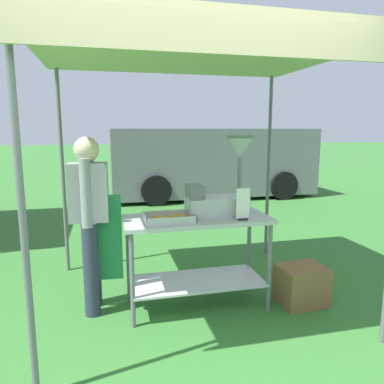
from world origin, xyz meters
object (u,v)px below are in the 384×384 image
object	(u,v)px
donut_fryer	(221,189)
supply_crate	(301,285)
menu_sign	(243,206)
van_grey	(210,161)
donut_cart	(197,242)
vendor	(90,216)
stall_canopy	(195,58)
donut_tray	(169,219)

from	to	relation	value
donut_fryer	supply_crate	world-z (taller)	donut_fryer
menu_sign	van_grey	world-z (taller)	van_grey
donut_cart	van_grey	xyz separation A→B (m)	(1.80, 5.69, 0.24)
menu_sign	donut_fryer	bearing A→B (deg)	122.72
menu_sign	vendor	bearing A→B (deg)	165.35
donut_fryer	vendor	bearing A→B (deg)	173.46
supply_crate	van_grey	bearing A→B (deg)	82.19
menu_sign	van_grey	bearing A→B (deg)	76.33
supply_crate	van_grey	xyz separation A→B (m)	(0.81, 5.88, 0.69)
stall_canopy	donut_cart	bearing A→B (deg)	-90.00
donut_tray	supply_crate	distance (m)	1.46
vendor	menu_sign	bearing A→B (deg)	-14.65
menu_sign	vendor	xyz separation A→B (m)	(-1.33, 0.35, -0.09)
stall_canopy	menu_sign	bearing A→B (deg)	-37.60
donut_cart	donut_fryer	distance (m)	0.55
vendor	supply_crate	distance (m)	2.11
stall_canopy	donut_tray	size ratio (longest dim) A/B	6.32
van_grey	menu_sign	bearing A→B (deg)	-103.67
stall_canopy	van_grey	xyz separation A→B (m)	(1.80, 5.59, -1.42)
donut_cart	supply_crate	size ratio (longest dim) A/B	2.93
stall_canopy	van_grey	world-z (taller)	stall_canopy
menu_sign	vendor	world-z (taller)	vendor
donut_cart	menu_sign	distance (m)	0.55
menu_sign	vendor	distance (m)	1.37
donut_fryer	menu_sign	bearing A→B (deg)	-57.28
donut_cart	donut_tray	size ratio (longest dim) A/B	3.07
donut_tray	van_grey	size ratio (longest dim) A/B	0.09
supply_crate	donut_fryer	bearing A→B (deg)	164.42
donut_tray	donut_fryer	xyz separation A→B (m)	(0.52, 0.12, 0.23)
vendor	van_grey	xyz separation A→B (m)	(2.76, 5.53, -0.03)
donut_fryer	menu_sign	world-z (taller)	donut_fryer
donut_fryer	supply_crate	size ratio (longest dim) A/B	1.62
donut_fryer	vendor	size ratio (longest dim) A/B	0.46
donut_tray	vendor	size ratio (longest dim) A/B	0.27
van_grey	donut_cart	bearing A→B (deg)	-107.58
donut_cart	vendor	world-z (taller)	vendor
stall_canopy	donut_tray	bearing A→B (deg)	-144.36
stall_canopy	vendor	world-z (taller)	stall_canopy
donut_tray	donut_fryer	bearing A→B (deg)	13.35
supply_crate	van_grey	world-z (taller)	van_grey
donut_fryer	donut_tray	bearing A→B (deg)	-166.65
donut_tray	vendor	xyz separation A→B (m)	(-0.68, 0.26, 0.01)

